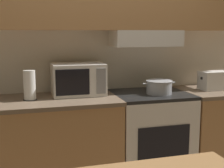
# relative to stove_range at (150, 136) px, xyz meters

# --- Properties ---
(wall_back) EXTENTS (5.42, 0.38, 2.55)m
(wall_back) POSITION_rel_stove_range_xyz_m (-0.51, 0.26, 1.08)
(wall_back) COLOR silver
(wall_back) RESTS_ON ground_plane
(lower_counter_main) EXTENTS (1.68, 0.68, 0.89)m
(lower_counter_main) POSITION_rel_stove_range_xyz_m (-1.20, -0.00, 0.00)
(lower_counter_main) COLOR tan
(lower_counter_main) RESTS_ON ground_plane
(lower_counter_right_stub) EXTENTS (0.64, 0.68, 0.89)m
(lower_counter_right_stub) POSITION_rel_stove_range_xyz_m (0.68, -0.00, 0.00)
(lower_counter_right_stub) COLOR tan
(lower_counter_right_stub) RESTS_ON ground_plane
(stove_range) EXTENTS (0.72, 0.66, 0.89)m
(stove_range) POSITION_rel_stove_range_xyz_m (0.00, 0.00, 0.00)
(stove_range) COLOR white
(stove_range) RESTS_ON ground_plane
(cooking_pot) EXTENTS (0.34, 0.26, 0.13)m
(cooking_pot) POSITION_rel_stove_range_xyz_m (0.06, -0.06, 0.51)
(cooking_pot) COLOR #B7BABF
(cooking_pot) RESTS_ON stove_range
(microwave) EXTENTS (0.49, 0.36, 0.30)m
(microwave) POSITION_rel_stove_range_xyz_m (-0.70, 0.11, 0.59)
(microwave) COLOR white
(microwave) RESTS_ON lower_counter_main
(toaster) EXTENTS (0.32, 0.19, 0.19)m
(toaster) POSITION_rel_stove_range_xyz_m (0.71, -0.01, 0.54)
(toaster) COLOR white
(toaster) RESTS_ON lower_counter_right_stub
(paper_towel_roll) EXTENTS (0.12, 0.12, 0.26)m
(paper_towel_roll) POSITION_rel_stove_range_xyz_m (-1.15, -0.01, 0.57)
(paper_towel_roll) COLOR black
(paper_towel_roll) RESTS_ON lower_counter_main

